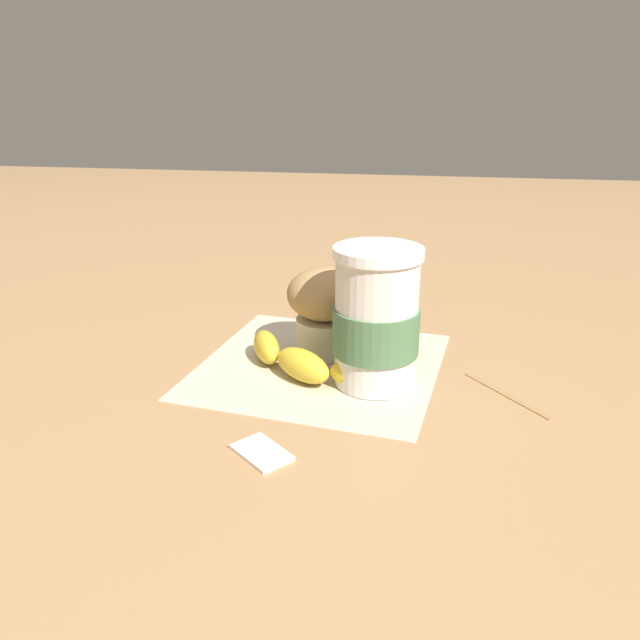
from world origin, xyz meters
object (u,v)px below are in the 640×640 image
banana (307,363)px  muffin (321,306)px  coffee_cup (376,320)px  sugar_packet (261,451)px

banana → muffin: bearing=-92.5°
coffee_cup → banana: coffee_cup is taller
muffin → sugar_packet: size_ratio=1.96×
muffin → sugar_packet: muffin is taller
muffin → banana: bearing=87.5°
muffin → sugar_packet: (0.01, 0.21, -0.05)m
coffee_cup → muffin: 0.09m
coffee_cup → sugar_packet: (0.08, 0.15, -0.07)m
muffin → sugar_packet: 0.22m
banana → sugar_packet: banana is taller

